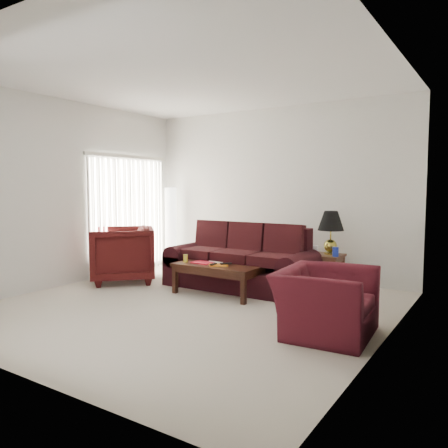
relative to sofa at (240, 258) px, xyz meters
The scene contains 19 objects.
floor 1.36m from the sofa, 91.06° to the right, with size 5.00×5.00×0.00m, color beige.
blinds 2.52m from the sofa, behind, with size 0.10×2.00×2.16m, color silver.
sofa is the anchor object (origin of this frame).
throw_pillow 0.84m from the sofa, 127.18° to the left, with size 0.45×0.13×0.45m, color black.
end_table 1.36m from the sofa, 31.32° to the left, with size 0.50×0.50×0.55m, color #4F201B, non-canonical shape.
table_lamp 1.48m from the sofa, 32.51° to the left, with size 0.40×0.40×0.68m, color gold, non-canonical shape.
clock 1.15m from the sofa, 28.59° to the left, with size 0.14×0.05×0.14m, color white.
blue_canister 1.47m from the sofa, 23.04° to the left, with size 0.09×0.09×0.14m, color #192CA5.
picture_frame 1.30m from the sofa, 42.46° to the left, with size 0.14×0.02×0.17m, color silver.
floor_lamp 2.39m from the sofa, 156.80° to the left, with size 0.26×0.26×1.61m, color white, non-canonical shape.
armchair_left 2.03m from the sofa, 161.54° to the right, with size 1.00×1.03×0.94m, color #3A0D0D.
armchair_right 2.31m from the sofa, 35.35° to the right, with size 1.09×0.95×0.71m, color #420F17.
coffee_table 0.58m from the sofa, 97.38° to the right, with size 1.30×0.65×0.46m, color black, non-canonical shape.
magazine_red 0.64m from the sofa, 119.05° to the right, with size 0.31×0.23×0.02m, color red.
magazine_white 0.47m from the sofa, 112.78° to the right, with size 0.25×0.18×0.01m, color silver.
magazine_orange 0.60m from the sofa, 90.55° to the right, with size 0.27×0.20×0.02m, color orange.
remote_a 0.67m from the sofa, 93.84° to the right, with size 0.04×0.15×0.02m, color black.
remote_b 0.54m from the sofa, 80.62° to the right, with size 0.05×0.17×0.02m, color black.
yellow_glass 0.86m from the sofa, 132.84° to the right, with size 0.07×0.07×0.12m, color yellow.
Camera 1 is at (3.50, -4.56, 1.59)m, focal length 35.00 mm.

